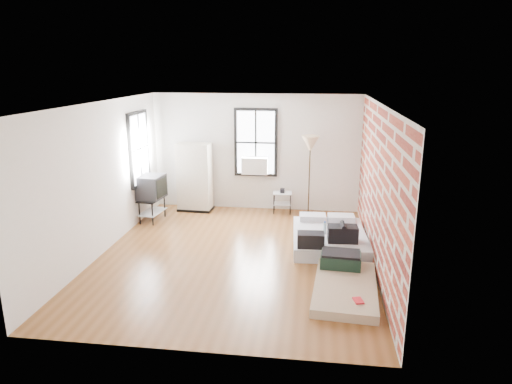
# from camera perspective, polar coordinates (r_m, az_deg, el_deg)

# --- Properties ---
(ground) EXTENTS (6.00, 6.00, 0.00)m
(ground) POSITION_cam_1_polar(r_m,az_deg,el_deg) (8.60, -2.60, -7.93)
(ground) COLOR brown
(ground) RESTS_ON ground
(room_shell) EXTENTS (5.02, 6.02, 2.80)m
(room_shell) POSITION_cam_1_polar(r_m,az_deg,el_deg) (8.39, -0.76, 3.93)
(room_shell) COLOR silver
(room_shell) RESTS_ON ground
(mattress_main) EXTENTS (1.50, 1.97, 0.61)m
(mattress_main) POSITION_cam_1_polar(r_m,az_deg,el_deg) (9.13, 9.13, -5.56)
(mattress_main) COLOR silver
(mattress_main) RESTS_ON ground
(mattress_bare) EXTENTS (1.08, 1.87, 0.39)m
(mattress_bare) POSITION_cam_1_polar(r_m,az_deg,el_deg) (7.52, 10.95, -10.82)
(mattress_bare) COLOR tan
(mattress_bare) RESTS_ON ground
(wardrobe) EXTENTS (0.85, 0.51, 1.65)m
(wardrobe) POSITION_cam_1_polar(r_m,az_deg,el_deg) (11.11, -7.68, 1.82)
(wardrobe) COLOR black
(wardrobe) RESTS_ON ground
(side_table) EXTENTS (0.46, 0.38, 0.59)m
(side_table) POSITION_cam_1_polar(r_m,az_deg,el_deg) (10.94, 3.31, -0.62)
(side_table) COLOR black
(side_table) RESTS_ON ground
(floor_lamp) EXTENTS (0.40, 0.40, 1.88)m
(floor_lamp) POSITION_cam_1_polar(r_m,az_deg,el_deg) (10.58, 6.79, 5.59)
(floor_lamp) COLOR black
(floor_lamp) RESTS_ON ground
(tv_stand) EXTENTS (0.59, 0.79, 1.06)m
(tv_stand) POSITION_cam_1_polar(r_m,az_deg,el_deg) (10.52, -12.96, 0.44)
(tv_stand) COLOR black
(tv_stand) RESTS_ON ground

